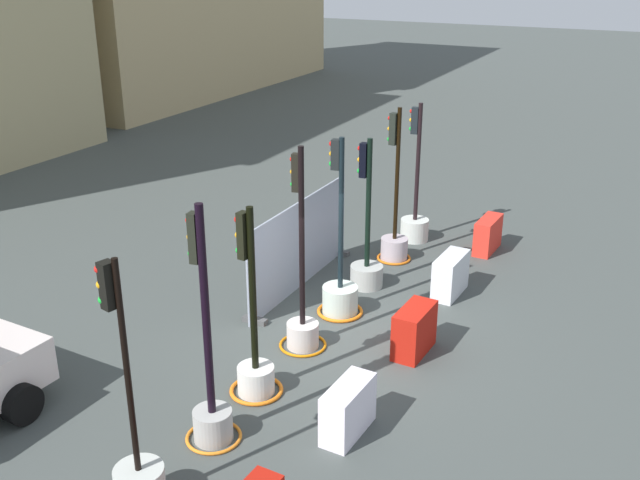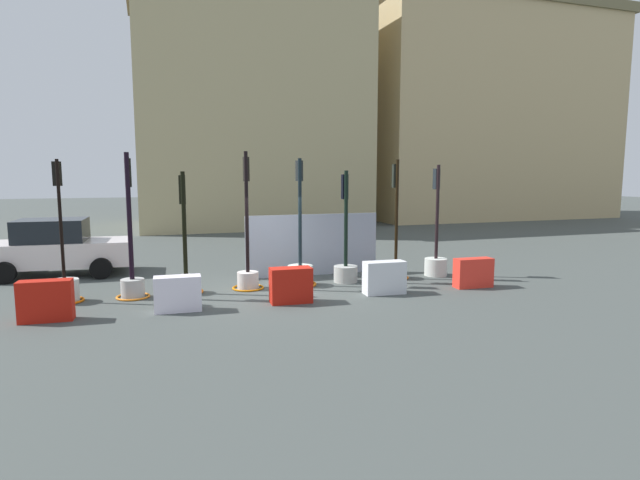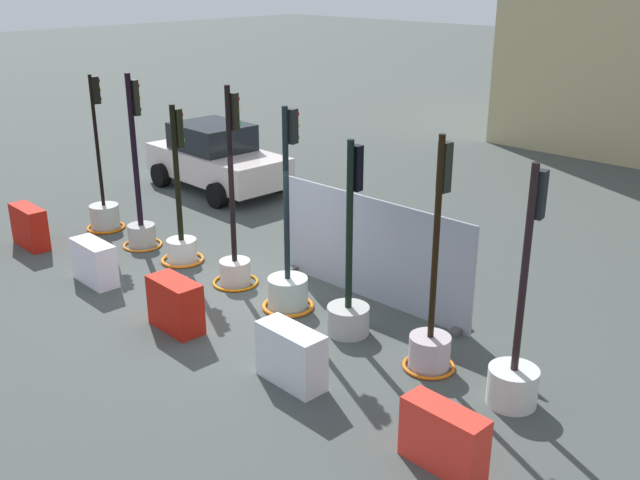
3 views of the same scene
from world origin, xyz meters
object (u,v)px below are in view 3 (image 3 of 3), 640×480
traffic_light_4 (288,281)px  traffic_light_5 (349,298)px  traffic_light_7 (515,364)px  construction_barrier_2 (175,305)px  traffic_light_0 (104,207)px  construction_barrier_4 (444,438)px  car_white_van (216,158)px  traffic_light_6 (431,332)px  traffic_light_2 (181,234)px  construction_barrier_1 (94,262)px  construction_barrier_3 (291,356)px  construction_barrier_0 (30,227)px  traffic_light_1 (140,215)px  traffic_light_3 (235,252)px

traffic_light_4 → traffic_light_5: traffic_light_4 is taller
traffic_light_7 → construction_barrier_2: traffic_light_7 is taller
traffic_light_0 → traffic_light_4: traffic_light_4 is taller
construction_barrier_4 → car_white_van: car_white_van is taller
traffic_light_6 → construction_barrier_4: bearing=-50.5°
traffic_light_2 → construction_barrier_1: bearing=-99.8°
construction_barrier_2 → construction_barrier_3: 2.59m
construction_barrier_0 → construction_barrier_3: (7.97, 0.02, -0.01)m
traffic_light_7 → construction_barrier_1: size_ratio=3.20×
traffic_light_1 → traffic_light_0: bearing=178.1°
traffic_light_1 → traffic_light_3: bearing=1.7°
construction_barrier_2 → traffic_light_5: bearing=40.7°
traffic_light_2 → traffic_light_5: 4.52m
construction_barrier_1 → car_white_van: (-3.26, 5.57, 0.45)m
construction_barrier_4 → traffic_light_7: bearing=93.2°
traffic_light_2 → construction_barrier_3: 5.23m
traffic_light_6 → car_white_van: traffic_light_6 is taller
construction_barrier_3 → car_white_van: 10.15m
traffic_light_0 → traffic_light_1: (1.57, -0.05, 0.18)m
traffic_light_7 → traffic_light_0: bearing=-179.9°
traffic_light_1 → construction_barrier_1: size_ratio=3.44×
construction_barrier_4 → construction_barrier_2: bearing=-179.4°
construction_barrier_2 → car_white_van: size_ratio=0.24×
traffic_light_0 → traffic_light_6: size_ratio=0.98×
traffic_light_6 → construction_barrier_4: 2.34m
traffic_light_0 → traffic_light_1: traffic_light_1 is taller
traffic_light_0 → traffic_light_6: bearing=0.1°
traffic_light_3 → car_white_van: 6.45m
traffic_light_4 → traffic_light_7: size_ratio=1.05×
traffic_light_3 → construction_barrier_1: traffic_light_3 is taller
traffic_light_0 → construction_barrier_0: size_ratio=3.21×
car_white_van → traffic_light_5: bearing=-25.1°
traffic_light_2 → traffic_light_5: bearing=-0.0°
traffic_light_0 → construction_barrier_3: bearing=-12.2°
traffic_light_1 → traffic_light_2: size_ratio=1.15×
construction_barrier_3 → traffic_light_3: bearing=152.2°
traffic_light_5 → traffic_light_7: (3.00, 0.00, -0.02)m
construction_barrier_1 → construction_barrier_3: construction_barrier_3 is taller
construction_barrier_4 → traffic_light_6: bearing=129.5°
construction_barrier_0 → traffic_light_3: bearing=20.5°
construction_barrier_2 → construction_barrier_3: bearing=3.1°
traffic_light_2 → traffic_light_3: traffic_light_3 is taller
traffic_light_3 → construction_barrier_4: 6.25m
traffic_light_5 → construction_barrier_3: bearing=-76.2°
traffic_light_2 → car_white_van: traffic_light_2 is taller
traffic_light_5 → construction_barrier_1: 5.15m
traffic_light_6 → traffic_light_0: bearing=-179.9°
traffic_light_5 → construction_barrier_1: bearing=-159.7°
construction_barrier_2 → construction_barrier_4: 5.26m
traffic_light_1 → construction_barrier_3: size_ratio=3.32×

